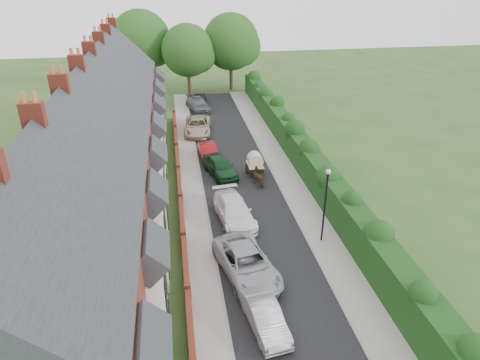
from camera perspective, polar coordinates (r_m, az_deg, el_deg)
The scene contains 23 objects.
ground at distance 24.43m, azimuth 6.10°, elevation -14.24°, with size 140.00×140.00×0.00m, color #2D4C1E.
road at distance 33.17m, azimuth 0.45°, elevation -1.93°, with size 6.00×58.00×0.02m, color black.
pavement_hedge_side at distance 33.99m, azimuth 7.28°, elevation -1.31°, with size 2.20×58.00×0.12m, color gray.
pavement_house_side at distance 32.79m, azimuth -6.20°, elevation -2.37°, with size 1.70×58.00×0.12m, color gray.
kerb_hedge_side at distance 33.73m, azimuth 5.57°, elevation -1.44°, with size 0.18×58.00×0.13m, color gray.
kerb_house_side at distance 32.83m, azimuth -4.81°, elevation -2.25°, with size 0.18×58.00×0.13m, color gray.
hedge at distance 33.83m, azimuth 10.37°, elevation 1.23°, with size 2.10×58.00×2.85m.
terrace_row at distance 30.42m, azimuth -18.84°, elevation 3.11°, with size 9.05×40.50×11.50m.
garden_wall_row at distance 31.71m, azimuth -7.92°, elevation -2.74°, with size 0.35×40.35×1.10m.
lamppost at distance 26.60m, azimuth 11.36°, elevation -2.23°, with size 0.32×0.32×5.16m.
tree_far_left at distance 58.68m, azimuth -6.66°, elevation 16.64°, with size 7.14×6.80×9.29m.
tree_far_right at distance 61.12m, azimuth -0.86°, elevation 17.79°, with size 7.98×7.60×10.31m.
tree_far_back at distance 61.51m, azimuth -12.67°, elevation 17.53°, with size 8.40×8.00×10.82m.
car_silver_a at distance 21.87m, azimuth 3.31°, elevation -17.70°, with size 1.42×4.06×1.34m, color #9E9EA3.
car_silver_b at distance 24.74m, azimuth 0.90°, elevation -11.06°, with size 2.64×5.72×1.59m, color #A4A6AB.
car_white at distance 29.52m, azimuth -0.80°, elevation -4.16°, with size 2.18×5.36×1.56m, color white.
car_green at distance 35.94m, azimuth -2.67°, elevation 1.83°, with size 1.87×4.65×1.58m, color #103518.
car_red at distance 39.08m, azimuth -4.25°, elevation 3.75°, with size 1.45×4.16×1.37m, color maroon.
car_beige at distance 45.36m, azimuth -5.68°, elevation 7.18°, with size 2.62×5.67×1.58m, color tan.
car_grey at distance 52.97m, azimuth -5.65°, elevation 10.03°, with size 2.06×5.08×1.47m, color #54565B.
car_black at distance 54.91m, azimuth -5.36°, elevation 10.66°, with size 1.75×4.36×1.49m, color black.
horse at distance 34.25m, azimuth 2.57°, elevation 0.35°, with size 0.77×1.69×1.43m, color #4B321B.
horse_cart at distance 35.66m, azimuth 2.00°, elevation 2.31°, with size 1.28×2.84×2.05m.
Camera 1 is at (-5.41, -17.63, 16.02)m, focal length 32.00 mm.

